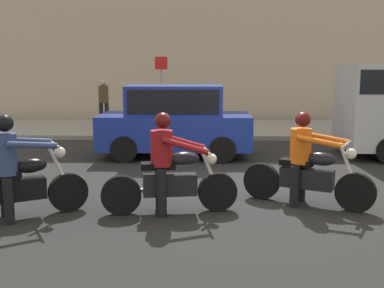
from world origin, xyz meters
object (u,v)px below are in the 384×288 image
parked_hatchback_cobalt_blue (175,120)px  pedestrian_bystander (104,100)px  motorcycle_with_rider_orange_stripe (307,167)px  motorcycle_with_rider_denim_blue (15,177)px  motorcycle_with_rider_crimson (169,172)px  street_sign_post (161,84)px

parked_hatchback_cobalt_blue → pedestrian_bystander: size_ratio=2.23×
motorcycle_with_rider_orange_stripe → motorcycle_with_rider_denim_blue: bearing=-169.9°
motorcycle_with_rider_crimson → pedestrian_bystander: 9.59m
motorcycle_with_rider_orange_stripe → motorcycle_with_rider_denim_blue: 4.55m
motorcycle_with_rider_orange_stripe → pedestrian_bystander: size_ratio=1.18×
motorcycle_with_rider_orange_stripe → motorcycle_with_rider_denim_blue: (-4.48, -0.80, 0.01)m
street_sign_post → parked_hatchback_cobalt_blue: bearing=-81.0°
motorcycle_with_rider_orange_stripe → parked_hatchback_cobalt_blue: parked_hatchback_cobalt_blue is taller
motorcycle_with_rider_crimson → motorcycle_with_rider_orange_stripe: motorcycle_with_rider_crimson is taller
motorcycle_with_rider_orange_stripe → street_sign_post: bearing=109.4°
motorcycle_with_rider_orange_stripe → motorcycle_with_rider_denim_blue: size_ratio=1.03×
parked_hatchback_cobalt_blue → pedestrian_bystander: 5.30m
motorcycle_with_rider_denim_blue → street_sign_post: street_sign_post is taller
motorcycle_with_rider_denim_blue → parked_hatchback_cobalt_blue: 5.36m
pedestrian_bystander → motorcycle_with_rider_orange_stripe: bearing=-59.2°
motorcycle_with_rider_denim_blue → motorcycle_with_rider_crimson: bearing=8.5°
motorcycle_with_rider_crimson → motorcycle_with_rider_denim_blue: motorcycle_with_rider_crimson is taller
motorcycle_with_rider_orange_stripe → pedestrian_bystander: 10.08m
motorcycle_with_rider_denim_blue → parked_hatchback_cobalt_blue: bearing=67.1°
street_sign_post → pedestrian_bystander: street_sign_post is taller
pedestrian_bystander → motorcycle_with_rider_denim_blue: bearing=-85.9°
motorcycle_with_rider_orange_stripe → parked_hatchback_cobalt_blue: bearing=120.1°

